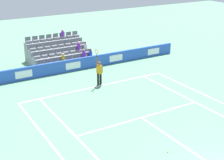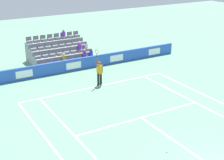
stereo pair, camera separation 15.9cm
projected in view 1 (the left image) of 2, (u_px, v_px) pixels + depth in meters
line_baseline at (96, 87)px, 23.63m from camera, size 10.97×0.10×0.01m
line_service at (142, 118)px, 19.22m from camera, size 8.23×0.10×0.01m
line_centre_service at (179, 143)px, 16.64m from camera, size 0.10×6.40×0.01m
line_singles_sideline_left at (80, 140)px, 16.88m from camera, size 0.10×11.89×0.01m
line_singles_sideline_right at (200, 105)px, 20.82m from camera, size 0.10×11.89×0.01m
line_doubles_sideline_left at (54, 148)px, 16.23m from camera, size 0.10×11.89×0.01m
line_doubles_sideline_right at (216, 100)px, 21.47m from camera, size 0.10×11.89×0.01m
line_centre_mark at (97, 87)px, 23.55m from camera, size 0.10×0.20×0.01m
sponsor_barrier at (73, 65)px, 26.56m from camera, size 19.72×0.22×0.97m
tennis_player at (99, 72)px, 23.47m from camera, size 0.54×0.41×2.85m
stadium_stand at (58, 54)px, 28.86m from camera, size 4.96×3.80×2.52m
loose_tennis_ball at (168, 152)px, 15.87m from camera, size 0.07×0.07×0.07m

